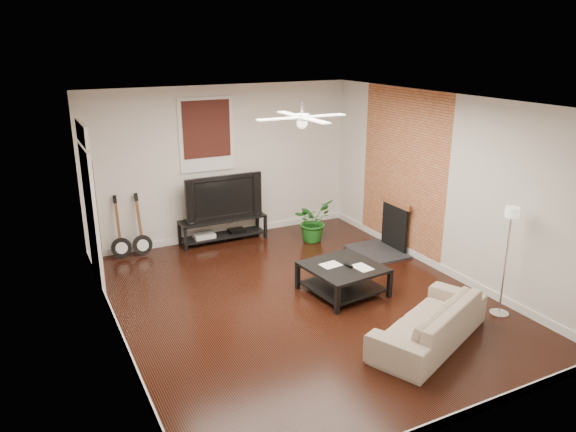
{
  "coord_description": "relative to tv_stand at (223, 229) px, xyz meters",
  "views": [
    {
      "loc": [
        -3.36,
        -6.22,
        3.56
      ],
      "look_at": [
        0.0,
        0.4,
        1.15
      ],
      "focal_mm": 34.16,
      "sensor_mm": 36.0,
      "label": 1
    }
  ],
  "objects": [
    {
      "name": "room",
      "position": [
        0.13,
        -2.78,
        1.18
      ],
      "size": [
        5.01,
        6.01,
        2.81
      ],
      "color": "black",
      "rests_on": "ground"
    },
    {
      "name": "brick_accent",
      "position": [
        2.62,
        -1.78,
        1.18
      ],
      "size": [
        0.02,
        2.2,
        2.8
      ],
      "primitive_type": "cube",
      "color": "#B4613A",
      "rests_on": "floor"
    },
    {
      "name": "fireplace",
      "position": [
        2.33,
        -1.78,
        0.24
      ],
      "size": [
        0.8,
        1.1,
        0.92
      ],
      "primitive_type": "cube",
      "color": "black",
      "rests_on": "floor"
    },
    {
      "name": "window_back",
      "position": [
        -0.17,
        0.19,
        1.73
      ],
      "size": [
        1.0,
        0.06,
        1.3
      ],
      "primitive_type": "cube",
      "color": "black",
      "rests_on": "wall_back"
    },
    {
      "name": "door_left",
      "position": [
        -2.33,
        -0.88,
        1.03
      ],
      "size": [
        0.08,
        1.0,
        2.5
      ],
      "primitive_type": "cube",
      "color": "white",
      "rests_on": "wall_left"
    },
    {
      "name": "tv_stand",
      "position": [
        0.0,
        0.0,
        0.0
      ],
      "size": [
        1.59,
        0.42,
        0.45
      ],
      "primitive_type": "cube",
      "color": "black",
      "rests_on": "floor"
    },
    {
      "name": "tv",
      "position": [
        0.0,
        0.02,
        0.63
      ],
      "size": [
        1.42,
        0.19,
        0.82
      ],
      "primitive_type": "imported",
      "color": "black",
      "rests_on": "tv_stand"
    },
    {
      "name": "coffee_table",
      "position": [
        0.8,
        -2.84,
        -0.01
      ],
      "size": [
        1.12,
        1.12,
        0.43
      ],
      "primitive_type": "cube",
      "rotation": [
        0.0,
        0.0,
        0.11
      ],
      "color": "black",
      "rests_on": "floor"
    },
    {
      "name": "sofa",
      "position": [
        1.01,
        -4.47,
        0.05
      ],
      "size": [
        2.01,
        1.43,
        0.55
      ],
      "primitive_type": "imported",
      "rotation": [
        0.0,
        0.0,
        3.56
      ],
      "color": "#C2AD92",
      "rests_on": "floor"
    },
    {
      "name": "floor_lamp",
      "position": [
        2.33,
        -4.37,
        0.54
      ],
      "size": [
        0.33,
        0.33,
        1.53
      ],
      "primitive_type": null,
      "rotation": [
        0.0,
        0.0,
        0.42
      ],
      "color": "silver",
      "rests_on": "floor"
    },
    {
      "name": "potted_plant",
      "position": [
        1.47,
        -0.73,
        0.16
      ],
      "size": [
        0.89,
        0.85,
        0.77
      ],
      "primitive_type": "imported",
      "rotation": [
        0.0,
        0.0,
        0.45
      ],
      "color": "#1C611B",
      "rests_on": "floor"
    },
    {
      "name": "guitar_left",
      "position": [
        -1.84,
        -0.03,
        0.32
      ],
      "size": [
        0.35,
        0.26,
        1.09
      ],
      "primitive_type": null,
      "rotation": [
        0.0,
        0.0,
        -0.06
      ],
      "color": "black",
      "rests_on": "floor"
    },
    {
      "name": "guitar_right",
      "position": [
        -1.49,
        -0.06,
        0.32
      ],
      "size": [
        0.35,
        0.25,
        1.09
      ],
      "primitive_type": null,
      "rotation": [
        0.0,
        0.0,
        0.04
      ],
      "color": "black",
      "rests_on": "floor"
    },
    {
      "name": "ceiling_fan",
      "position": [
        0.13,
        -2.78,
        2.38
      ],
      "size": [
        1.24,
        1.24,
        0.32
      ],
      "primitive_type": null,
      "color": "white",
      "rests_on": "ceiling"
    }
  ]
}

